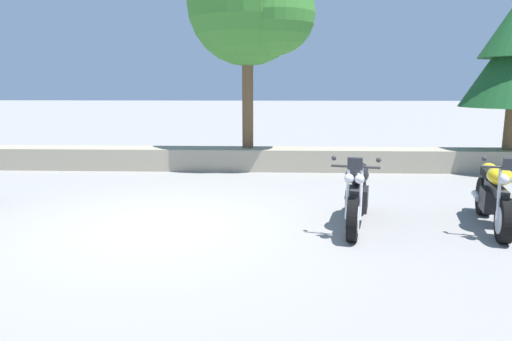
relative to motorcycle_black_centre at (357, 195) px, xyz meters
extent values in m
plane|color=gray|center=(-3.01, -0.11, -0.49)|extent=(120.00, 120.00, 0.00)
cube|color=gray|center=(-3.01, 4.69, -0.21)|extent=(36.00, 0.80, 0.55)
cylinder|color=black|center=(-0.17, -0.67, -0.18)|extent=(0.29, 0.64, 0.62)
cylinder|color=black|center=(0.18, 0.72, -0.18)|extent=(0.32, 0.65, 0.62)
cylinder|color=silver|center=(-0.17, -0.67, -0.18)|extent=(0.25, 0.41, 0.38)
cube|color=black|center=(0.02, 0.07, -0.08)|extent=(0.43, 0.54, 0.34)
cube|color=#2D2D30|center=(0.00, -0.02, 0.12)|extent=(0.40, 1.10, 0.12)
ellipsoid|color=black|center=(-0.04, -0.17, 0.34)|extent=(0.46, 0.59, 0.26)
cube|color=black|center=(0.08, 0.30, 0.28)|extent=(0.39, 0.61, 0.12)
ellipsoid|color=black|center=(0.15, 0.59, 0.32)|extent=(0.28, 0.32, 0.16)
cylinder|color=#2D2D30|center=(-0.15, -0.60, 0.54)|extent=(0.65, 0.19, 0.04)
sphere|color=silver|center=(-0.11, -0.75, 0.40)|extent=(0.13, 0.13, 0.13)
sphere|color=silver|center=(-0.25, -0.72, 0.40)|extent=(0.13, 0.13, 0.13)
cube|color=#26282D|center=(-0.17, -0.69, 0.60)|extent=(0.22, 0.14, 0.18)
cylinder|color=silver|center=(-0.03, 0.53, -0.13)|extent=(0.20, 0.40, 0.11)
cylinder|color=silver|center=(-0.07, -0.66, 0.18)|extent=(0.08, 0.17, 0.73)
cylinder|color=silver|center=(-0.24, -0.61, 0.18)|extent=(0.08, 0.17, 0.73)
sphere|color=#2D2D30|center=(0.15, -0.63, 0.64)|extent=(0.07, 0.07, 0.07)
sphere|color=#2D2D30|center=(-0.43, -0.49, 0.64)|extent=(0.07, 0.07, 0.07)
cylinder|color=black|center=(1.89, -0.66, -0.18)|extent=(0.29, 0.64, 0.62)
cylinder|color=black|center=(2.25, 0.74, -0.18)|extent=(0.33, 0.65, 0.62)
cylinder|color=silver|center=(1.89, -0.66, -0.18)|extent=(0.25, 0.41, 0.38)
cube|color=black|center=(2.08, 0.09, -0.08)|extent=(0.43, 0.54, 0.34)
cube|color=#2D2D30|center=(2.05, -0.01, 0.12)|extent=(0.41, 1.10, 0.12)
ellipsoid|color=yellow|center=(2.02, -0.16, 0.34)|extent=(0.46, 0.59, 0.26)
cube|color=black|center=(2.14, 0.31, 0.28)|extent=(0.39, 0.61, 0.12)
ellipsoid|color=yellow|center=(2.21, 0.60, 0.32)|extent=(0.28, 0.33, 0.16)
cylinder|color=#2D2D30|center=(1.91, -0.58, 0.54)|extent=(0.65, 0.20, 0.04)
sphere|color=silver|center=(1.80, -0.70, 0.40)|extent=(0.13, 0.13, 0.13)
cube|color=#26282D|center=(1.88, -0.68, 0.60)|extent=(0.22, 0.14, 0.18)
cylinder|color=silver|center=(2.03, 0.54, -0.13)|extent=(0.20, 0.40, 0.11)
cylinder|color=silver|center=(1.81, -0.60, 0.18)|extent=(0.08, 0.17, 0.73)
sphere|color=#2D2D30|center=(1.63, -0.47, 0.64)|extent=(0.07, 0.07, 0.07)
cylinder|color=brown|center=(-1.93, 4.80, 1.27)|extent=(0.28, 0.28, 2.41)
sphere|color=#387A2D|center=(-1.93, 4.80, 3.58)|extent=(2.94, 2.94, 2.94)
sphere|color=#387A2D|center=(-1.27, 4.36, 3.29)|extent=(1.91, 1.91, 1.91)
cylinder|color=brown|center=(4.58, 4.68, 0.77)|extent=(0.30, 0.30, 1.40)
camera|label=1|loc=(-1.26, -6.69, 1.63)|focal=31.62mm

